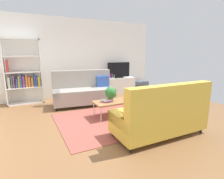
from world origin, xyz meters
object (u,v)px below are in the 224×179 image
Objects in this scene: tv at (119,70)px; bottle_1 at (112,76)px; potted_plant at (111,93)px; vase_0 at (105,76)px; storage_trunk at (141,86)px; bottle_0 at (110,76)px; table_book_0 at (107,101)px; couch_beige at (84,91)px; coffee_table at (115,102)px; bottle_2 at (114,77)px; bookshelf at (23,75)px; tv_console at (118,85)px; couch_green at (161,115)px.

bottle_1 is (-0.32, -0.02, -0.21)m from tv.
vase_0 is at bearing 68.07° from potted_plant.
bottle_0 reaches higher than storage_trunk.
table_book_0 is at bearing -113.97° from vase_0.
tv is at bearing -145.16° from couch_beige.
bottle_1 is at bearing 64.38° from coffee_table.
tv reaches higher than bottle_2.
couch_beige is 0.95× the size of bookshelf.
bottle_1 is 1.30× the size of bottle_2.
tv_console is 2.85m from potted_plant.
couch_beige is 2.03m from bookshelf.
bookshelf is at bearing 178.89° from bottle_0.
potted_plant is (-1.55, -2.37, 0.32)m from tv_console.
tv is at bearing 56.51° from potted_plant.
coffee_table is 0.27m from potted_plant.
potted_plant is at bearing -139.49° from storage_trunk.
bookshelf reaches higher than bottle_0.
couch_green is 0.91× the size of bookshelf.
vase_0 is at bearing 165.82° from bottle_2.
couch_beige is 3.04m from storage_trunk.
bookshelf is 8.75× the size of table_book_0.
couch_beige is 10.23× the size of bottle_1.
bookshelf is at bearing 178.92° from bottle_1.
bookshelf is at bearing -179.41° from vase_0.
couch_beige is at bearing -140.80° from vase_0.
bookshelf is 10.78× the size of bottle_1.
tv reaches higher than bottle_1.
vase_0 is (-0.58, 0.07, -0.22)m from tv.
table_book_0 is (-1.65, -2.36, 0.12)m from tv_console.
couch_beige is at bearing -148.53° from bottle_1.
coffee_table is at bearing 112.45° from couch_beige.
coffee_table is at bearing 102.37° from couch_green.
couch_beige is 2.10m from tv.
tv_console is 6.54× the size of bottle_0.
coffee_table is 4.58× the size of table_book_0.
bookshelf reaches higher than coffee_table.
bottle_1 is at bearing 78.60° from couch_green.
table_book_0 is at bearing -121.60° from bottle_2.
couch_green is 8.95× the size of bottle_0.
potted_plant reaches higher than table_book_0.
vase_0 is (0.86, 2.42, 0.34)m from coffee_table.
vase_0 reaches higher than storage_trunk.
vase_0 is 0.95× the size of bottle_1.
bottle_2 is at bearing 77.25° from couch_green.
coffee_table is 7.36× the size of bottle_2.
couch_beige is 1.62m from vase_0.
tv_console is 0.53m from bottle_1.
bookshelf is 5.56× the size of potted_plant.
coffee_table is at bearing -3.09° from table_book_0.
bookshelf is at bearing 179.35° from tv.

